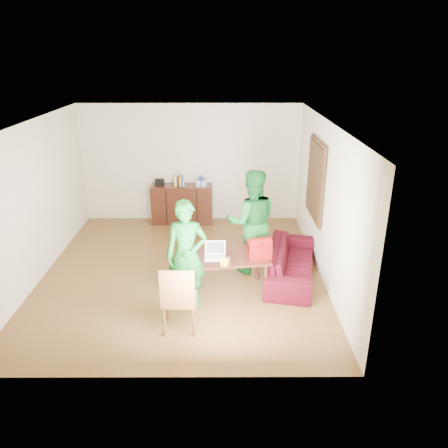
{
  "coord_description": "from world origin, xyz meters",
  "views": [
    {
      "loc": [
        0.73,
        -7.09,
        3.81
      ],
      "look_at": [
        0.76,
        -0.47,
        1.14
      ],
      "focal_mm": 35.0,
      "sensor_mm": 36.0,
      "label": 1
    }
  ],
  "objects_px": {
    "person_near": "(187,255)",
    "person_far": "(252,222)",
    "red_bag": "(259,250)",
    "laptop": "(215,256)",
    "bottle": "(228,260)",
    "sofa": "(291,262)",
    "table": "(224,260)",
    "chair": "(180,311)"
  },
  "relations": [
    {
      "from": "table",
      "to": "chair",
      "type": "distance_m",
      "value": 1.28
    },
    {
      "from": "person_far",
      "to": "bottle",
      "type": "relative_size",
      "value": 10.36
    },
    {
      "from": "chair",
      "to": "laptop",
      "type": "relative_size",
      "value": 3.16
    },
    {
      "from": "chair",
      "to": "laptop",
      "type": "height_order",
      "value": "chair"
    },
    {
      "from": "table",
      "to": "red_bag",
      "type": "bearing_deg",
      "value": -15.88
    },
    {
      "from": "bottle",
      "to": "red_bag",
      "type": "distance_m",
      "value": 0.57
    },
    {
      "from": "person_near",
      "to": "sofa",
      "type": "bearing_deg",
      "value": 27.51
    },
    {
      "from": "person_far",
      "to": "red_bag",
      "type": "distance_m",
      "value": 0.87
    },
    {
      "from": "chair",
      "to": "red_bag",
      "type": "bearing_deg",
      "value": 39.67
    },
    {
      "from": "person_far",
      "to": "sofa",
      "type": "distance_m",
      "value": 1.0
    },
    {
      "from": "person_far",
      "to": "red_bag",
      "type": "bearing_deg",
      "value": 91.38
    },
    {
      "from": "chair",
      "to": "person_near",
      "type": "bearing_deg",
      "value": 84.98
    },
    {
      "from": "red_bag",
      "to": "sofa",
      "type": "bearing_deg",
      "value": 32.71
    },
    {
      "from": "chair",
      "to": "person_far",
      "type": "distance_m",
      "value": 2.25
    },
    {
      "from": "person_near",
      "to": "laptop",
      "type": "relative_size",
      "value": 5.21
    },
    {
      "from": "laptop",
      "to": "sofa",
      "type": "height_order",
      "value": "laptop"
    },
    {
      "from": "bottle",
      "to": "person_near",
      "type": "bearing_deg",
      "value": -176.52
    },
    {
      "from": "chair",
      "to": "bottle",
      "type": "distance_m",
      "value": 1.09
    },
    {
      "from": "red_bag",
      "to": "person_near",
      "type": "bearing_deg",
      "value": -175.57
    },
    {
      "from": "sofa",
      "to": "chair",
      "type": "bearing_deg",
      "value": 142.64
    },
    {
      "from": "chair",
      "to": "person_far",
      "type": "relative_size",
      "value": 0.56
    },
    {
      "from": "person_far",
      "to": "sofa",
      "type": "relative_size",
      "value": 0.96
    },
    {
      "from": "chair",
      "to": "person_far",
      "type": "height_order",
      "value": "person_far"
    },
    {
      "from": "laptop",
      "to": "table",
      "type": "bearing_deg",
      "value": 34.42
    },
    {
      "from": "person_near",
      "to": "person_far",
      "type": "relative_size",
      "value": 0.92
    },
    {
      "from": "person_far",
      "to": "bottle",
      "type": "distance_m",
      "value": 1.23
    },
    {
      "from": "red_bag",
      "to": "sofa",
      "type": "xyz_separation_m",
      "value": [
        0.63,
        0.6,
        -0.52
      ]
    },
    {
      "from": "person_near",
      "to": "sofa",
      "type": "relative_size",
      "value": 0.88
    },
    {
      "from": "person_near",
      "to": "red_bag",
      "type": "height_order",
      "value": "person_near"
    },
    {
      "from": "chair",
      "to": "red_bag",
      "type": "relative_size",
      "value": 2.84
    },
    {
      "from": "laptop",
      "to": "red_bag",
      "type": "distance_m",
      "value": 0.72
    },
    {
      "from": "laptop",
      "to": "bottle",
      "type": "distance_m",
      "value": 0.34
    },
    {
      "from": "red_bag",
      "to": "person_far",
      "type": "bearing_deg",
      "value": 83.65
    },
    {
      "from": "bottle",
      "to": "chair",
      "type": "bearing_deg",
      "value": -135.18
    },
    {
      "from": "table",
      "to": "red_bag",
      "type": "relative_size",
      "value": 4.09
    },
    {
      "from": "sofa",
      "to": "bottle",
      "type": "bearing_deg",
      "value": 139.91
    },
    {
      "from": "table",
      "to": "laptop",
      "type": "bearing_deg",
      "value": -153.61
    },
    {
      "from": "table",
      "to": "laptop",
      "type": "distance_m",
      "value": 0.22
    },
    {
      "from": "laptop",
      "to": "bottle",
      "type": "height_order",
      "value": "laptop"
    },
    {
      "from": "person_near",
      "to": "person_far",
      "type": "height_order",
      "value": "person_far"
    },
    {
      "from": "table",
      "to": "laptop",
      "type": "height_order",
      "value": "laptop"
    },
    {
      "from": "person_far",
      "to": "red_bag",
      "type": "relative_size",
      "value": 5.11
    }
  ]
}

